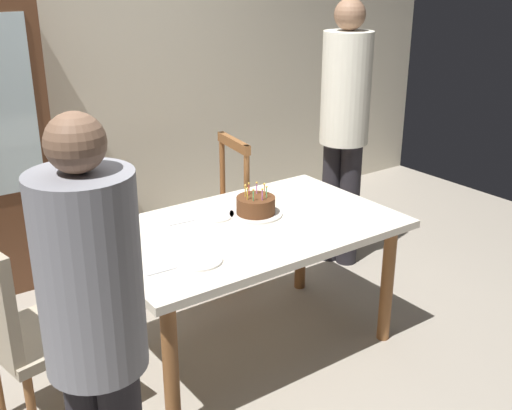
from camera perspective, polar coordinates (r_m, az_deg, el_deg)
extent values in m
plane|color=#9E9384|center=(3.55, -0.67, -12.72)|extent=(6.40, 6.40, 0.00)
cube|color=beige|center=(4.64, -14.29, 12.09)|extent=(6.40, 0.10, 2.60)
cube|color=silver|center=(3.21, -0.73, -2.19)|extent=(1.53, 0.94, 0.04)
cylinder|color=brown|center=(2.81, -7.73, -14.59)|extent=(0.07, 0.07, 0.69)
cylinder|color=brown|center=(3.52, 11.81, -7.01)|extent=(0.07, 0.07, 0.69)
cylinder|color=brown|center=(3.39, -13.75, -8.36)|extent=(0.07, 0.07, 0.69)
cylinder|color=brown|center=(4.00, 4.09, -3.07)|extent=(0.07, 0.07, 0.69)
cylinder|color=silver|center=(3.33, -0.02, -0.83)|extent=(0.28, 0.28, 0.01)
cylinder|color=#563019|center=(3.31, -0.02, -0.01)|extent=(0.21, 0.21, 0.09)
cylinder|color=#F2994C|center=(3.32, 0.76, 1.37)|extent=(0.01, 0.01, 0.05)
sphere|color=#FFC64C|center=(3.31, 0.76, 1.92)|extent=(0.01, 0.01, 0.01)
cylinder|color=#D872CC|center=(3.34, 0.06, 1.50)|extent=(0.01, 0.01, 0.05)
sphere|color=#FFC64C|center=(3.33, 0.06, 2.04)|extent=(0.01, 0.01, 0.01)
cylinder|color=#E54C4C|center=(3.33, -0.64, 1.42)|extent=(0.01, 0.01, 0.05)
sphere|color=#FFC64C|center=(3.31, -0.65, 1.97)|extent=(0.01, 0.01, 0.01)
cylinder|color=yellow|center=(3.30, -0.98, 1.24)|extent=(0.01, 0.01, 0.05)
sphere|color=#FFC64C|center=(3.29, -0.98, 1.79)|extent=(0.01, 0.01, 0.01)
cylinder|color=yellow|center=(3.25, -0.78, 0.95)|extent=(0.01, 0.01, 0.05)
sphere|color=#FFC64C|center=(3.24, -0.78, 1.51)|extent=(0.01, 0.01, 0.01)
cylinder|color=#66CC72|center=(3.23, -0.25, 0.84)|extent=(0.01, 0.01, 0.05)
sphere|color=#FFC64C|center=(3.22, -0.25, 1.40)|extent=(0.01, 0.01, 0.01)
cylinder|color=#D872CC|center=(3.24, 0.57, 0.89)|extent=(0.01, 0.01, 0.05)
sphere|color=#FFC64C|center=(3.23, 0.57, 1.45)|extent=(0.01, 0.01, 0.01)
cylinder|color=#66CC72|center=(3.28, 0.96, 1.12)|extent=(0.01, 0.01, 0.05)
sphere|color=#FFC64C|center=(3.27, 0.96, 1.67)|extent=(0.01, 0.01, 0.01)
cylinder|color=white|center=(2.83, -5.28, -5.02)|extent=(0.22, 0.22, 0.01)
cylinder|color=white|center=(3.32, -3.90, -0.91)|extent=(0.22, 0.22, 0.01)
cube|color=silver|center=(2.77, -8.18, -5.87)|extent=(0.18, 0.02, 0.01)
cube|color=silver|center=(3.26, -6.37, -1.51)|extent=(0.18, 0.03, 0.01)
cube|color=brown|center=(4.03, -4.52, -1.19)|extent=(0.50, 0.50, 0.05)
cylinder|color=brown|center=(4.22, -7.47, -3.80)|extent=(0.04, 0.04, 0.42)
cylinder|color=brown|center=(3.93, -5.72, -5.66)|extent=(0.04, 0.04, 0.42)
cylinder|color=brown|center=(4.33, -3.25, -2.95)|extent=(0.04, 0.04, 0.42)
cylinder|color=brown|center=(4.05, -1.26, -4.69)|extent=(0.04, 0.04, 0.42)
cylinder|color=brown|center=(4.18, -3.07, 3.30)|extent=(0.04, 0.04, 0.50)
cylinder|color=brown|center=(3.87, -0.85, 1.86)|extent=(0.04, 0.04, 0.50)
cube|color=brown|center=(3.96, -2.04, 5.63)|extent=(0.10, 0.40, 0.06)
cube|color=tan|center=(2.97, -18.76, -11.04)|extent=(0.51, 0.51, 0.05)
cylinder|color=brown|center=(3.04, -13.75, -15.06)|extent=(0.04, 0.04, 0.42)
cylinder|color=brown|center=(3.29, -17.03, -12.36)|extent=(0.04, 0.04, 0.42)
cylinder|color=gray|center=(1.97, -14.89, -6.10)|extent=(0.32, 0.32, 0.64)
sphere|color=#8C664C|center=(1.83, -16.09, 5.46)|extent=(0.18, 0.18, 0.18)
cylinder|color=#262328|center=(4.39, 6.86, 0.33)|extent=(0.14, 0.14, 0.86)
cylinder|color=#262328|center=(4.34, 8.44, 0.03)|extent=(0.14, 0.14, 0.86)
cylinder|color=silver|center=(4.15, 8.17, 10.43)|extent=(0.32, 0.32, 0.72)
sphere|color=#8C664C|center=(4.09, 8.52, 16.74)|extent=(0.20, 0.20, 0.20)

